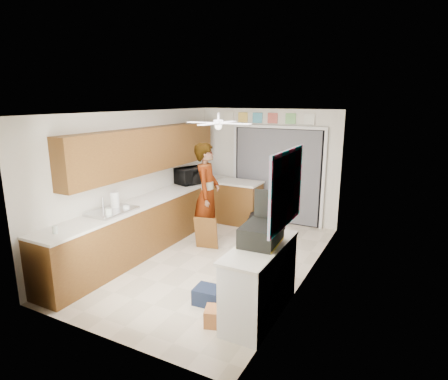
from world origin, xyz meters
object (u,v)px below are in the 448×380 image
at_px(suitcase, 261,234).
at_px(dog, 261,220).
at_px(paper_towel_roll, 115,201).
at_px(navy_crate, 208,295).
at_px(cardboard_box, 219,317).
at_px(microwave, 191,176).
at_px(man, 207,194).
at_px(cup, 126,208).

relative_size(suitcase, dog, 0.94).
height_order(paper_towel_roll, suitcase, paper_towel_roll).
relative_size(navy_crate, dog, 0.60).
relative_size(cardboard_box, navy_crate, 0.94).
xyz_separation_m(microwave, cardboard_box, (2.28, -3.01, -1.00)).
height_order(navy_crate, dog, dog).
bearing_deg(microwave, suitcase, -114.22).
bearing_deg(man, navy_crate, -165.46).
height_order(microwave, dog, microwave).
xyz_separation_m(cardboard_box, man, (-1.48, 2.30, 0.86)).
bearing_deg(suitcase, dog, 108.45).
distance_m(cardboard_box, navy_crate, 0.52).
height_order(cup, paper_towel_roll, paper_towel_roll).
distance_m(paper_towel_roll, dog, 3.11).
bearing_deg(dog, navy_crate, -58.70).
height_order(cup, cardboard_box, cup).
height_order(suitcase, man, man).
relative_size(suitcase, man, 0.30).
relative_size(cup, paper_towel_roll, 0.36).
distance_m(microwave, cup, 2.18).
bearing_deg(paper_towel_roll, man, 59.98).
relative_size(cup, navy_crate, 0.29).
distance_m(cardboard_box, man, 2.86).
bearing_deg(navy_crate, suitcase, 11.73).
bearing_deg(paper_towel_roll, navy_crate, -11.88).
bearing_deg(microwave, navy_crate, -124.42).
xyz_separation_m(cup, paper_towel_roll, (-0.20, -0.04, 0.11)).
xyz_separation_m(paper_towel_roll, cardboard_box, (2.35, -0.79, -0.98)).
bearing_deg(cardboard_box, dog, 103.62).
xyz_separation_m(cup, man, (0.67, 1.46, -0.02)).
bearing_deg(cardboard_box, suitcase, 58.26).
distance_m(cup, navy_crate, 2.04).
xyz_separation_m(microwave, cup, (0.13, -2.17, -0.13)).
bearing_deg(navy_crate, microwave, 126.07).
height_order(cardboard_box, navy_crate, navy_crate).
height_order(suitcase, dog, suitcase).
relative_size(paper_towel_roll, cardboard_box, 0.86).
bearing_deg(dog, cup, -95.16).
bearing_deg(navy_crate, cardboard_box, -45.66).
relative_size(paper_towel_roll, man, 0.15).
relative_size(man, dog, 3.12).
relative_size(navy_crate, man, 0.19).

